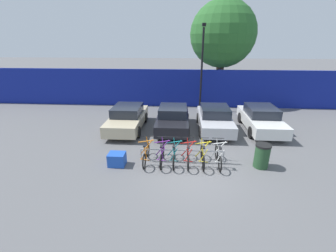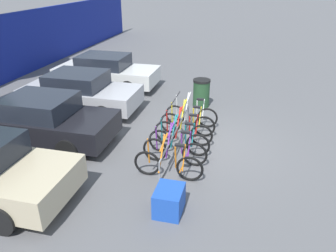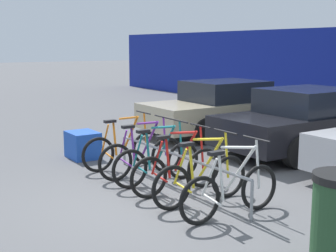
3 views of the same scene
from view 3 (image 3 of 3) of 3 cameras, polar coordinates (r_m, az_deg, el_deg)
name	(u,v)px [view 3 (image 3 of 3)]	position (r m, az deg, el deg)	size (l,w,h in m)	color
ground_plane	(155,202)	(7.11, -1.59, -9.19)	(120.00, 120.00, 0.00)	#59595B
bike_rack	(176,158)	(7.68, 0.96, -3.97)	(3.63, 0.04, 0.57)	gray
bicycle_orange	(124,149)	(8.92, -5.44, -2.78)	(0.68, 1.71, 1.05)	black
bicycle_purple	(142,156)	(8.33, -3.19, -3.66)	(0.68, 1.71, 1.05)	black
bicycle_teal	(157,162)	(7.90, -1.31, -4.39)	(0.68, 1.71, 1.05)	black
bicycle_red	(177,170)	(7.42, 1.15, -5.33)	(0.68, 1.71, 1.05)	black
bicycle_yellow	(201,179)	(6.93, 4.08, -6.44)	(0.68, 1.71, 1.05)	black
bicycle_white	(231,190)	(6.44, 7.68, -7.78)	(0.68, 1.71, 1.05)	black
car_beige	(222,108)	(12.41, 6.66, 2.22)	(1.91, 4.27, 1.40)	#C1B28E
car_black	(305,121)	(10.56, 16.32, 0.56)	(1.91, 4.01, 1.40)	black
cargo_crate	(83,145)	(9.87, -10.34, -2.28)	(0.70, 0.56, 0.55)	blue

